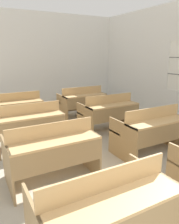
% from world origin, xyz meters
% --- Properties ---
extents(wall_back, '(5.87, 0.06, 3.02)m').
position_xyz_m(wall_back, '(0.00, 7.01, 1.51)').
color(wall_back, silver).
rests_on(wall_back, ground_plane).
extents(bench_front_left, '(1.22, 0.77, 0.87)m').
position_xyz_m(bench_front_left, '(-0.94, 1.24, 0.46)').
color(bench_front_left, '#96784E').
rests_on(bench_front_left, ground_plane).
extents(bench_second_left, '(1.22, 0.77, 0.87)m').
position_xyz_m(bench_second_left, '(-0.94, 2.62, 0.46)').
color(bench_second_left, '#98794F').
rests_on(bench_second_left, ground_plane).
extents(bench_second_right, '(1.22, 0.77, 0.87)m').
position_xyz_m(bench_second_right, '(0.90, 2.59, 0.46)').
color(bench_second_right, '#93744A').
rests_on(bench_second_right, ground_plane).
extents(bench_third_left, '(1.22, 0.77, 0.87)m').
position_xyz_m(bench_third_left, '(-0.93, 3.94, 0.46)').
color(bench_third_left, '#997B50').
rests_on(bench_third_left, ground_plane).
extents(bench_third_right, '(1.22, 0.77, 0.87)m').
position_xyz_m(bench_third_right, '(0.90, 3.96, 0.46)').
color(bench_third_right, olive).
rests_on(bench_third_right, ground_plane).
extents(bench_back_left, '(1.22, 0.77, 0.87)m').
position_xyz_m(bench_back_left, '(-0.93, 5.28, 0.46)').
color(bench_back_left, olive).
rests_on(bench_back_left, ground_plane).
extents(bench_back_right, '(1.22, 0.77, 0.87)m').
position_xyz_m(bench_back_right, '(0.91, 5.31, 0.46)').
color(bench_back_right, '#98794F').
rests_on(bench_back_right, ground_plane).
extents(wastepaper_bin, '(0.22, 0.22, 0.33)m').
position_xyz_m(wastepaper_bin, '(2.57, 6.13, 0.17)').
color(wastepaper_bin, '#33477A').
rests_on(wastepaper_bin, ground_plane).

